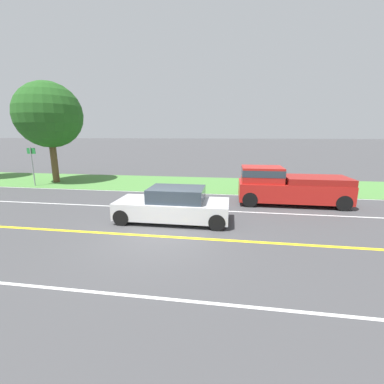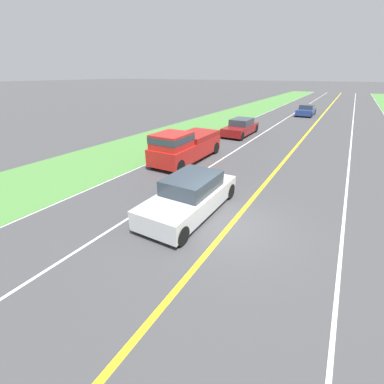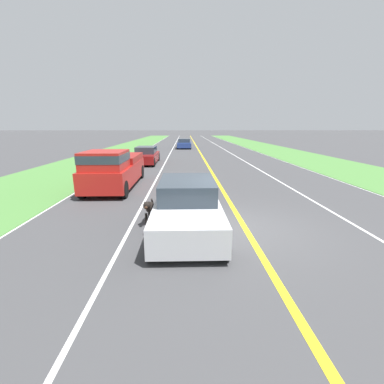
{
  "view_description": "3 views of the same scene",
  "coord_description": "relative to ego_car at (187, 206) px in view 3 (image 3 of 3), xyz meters",
  "views": [
    {
      "loc": [
        -8.46,
        -2.54,
        3.64
      ],
      "look_at": [
        2.53,
        -0.87,
        1.12
      ],
      "focal_mm": 24.0,
      "sensor_mm": 36.0,
      "label": 1
    },
    {
      "loc": [
        -2.78,
        7.41,
        4.96
      ],
      "look_at": [
        1.7,
        -0.22,
        0.85
      ],
      "focal_mm": 24.0,
      "sensor_mm": 36.0,
      "label": 2
    },
    {
      "loc": [
        1.82,
        7.21,
        3.01
      ],
      "look_at": [
        1.62,
        -0.05,
        1.15
      ],
      "focal_mm": 24.0,
      "sensor_mm": 36.0,
      "label": 3
    }
  ],
  "objects": [
    {
      "name": "ego_car",
      "position": [
        0.0,
        0.0,
        0.0
      ],
      "size": [
        1.92,
        4.72,
        1.46
      ],
      "color": "silver",
      "rests_on": "ground"
    },
    {
      "name": "pickup_truck",
      "position": [
        3.57,
        -5.32,
        0.31
      ],
      "size": [
        2.02,
        5.5,
        1.96
      ],
      "color": "red",
      "rests_on": "ground"
    },
    {
      "name": "ground_plane",
      "position": [
        -1.76,
        0.2,
        -0.68
      ],
      "size": [
        400.0,
        400.0,
        0.0
      ],
      "primitive_type": "plane",
      "color": "#424244"
    },
    {
      "name": "lane_dash_oncoming",
      "position": [
        -5.26,
        0.2,
        -0.67
      ],
      "size": [
        0.1,
        160.0,
        0.01
      ],
      "primitive_type": "cube",
      "color": "white",
      "rests_on": "ground"
    },
    {
      "name": "car_trailing_mid",
      "position": [
        0.14,
        -29.42,
        -0.05
      ],
      "size": [
        1.94,
        4.44,
        1.33
      ],
      "color": "navy",
      "rests_on": "ground"
    },
    {
      "name": "centre_divider_line",
      "position": [
        -1.76,
        0.2,
        -0.67
      ],
      "size": [
        0.18,
        160.0,
        0.01
      ],
      "primitive_type": "cube",
      "color": "yellow",
      "rests_on": "ground"
    },
    {
      "name": "car_trailing_near",
      "position": [
        3.28,
        -14.15,
        -0.03
      ],
      "size": [
        1.85,
        4.61,
        1.38
      ],
      "color": "maroon",
      "rests_on": "ground"
    },
    {
      "name": "dog",
      "position": [
        1.2,
        -0.35,
        -0.16
      ],
      "size": [
        0.28,
        1.24,
        0.83
      ],
      "rotation": [
        0.0,
        0.0,
        -0.05
      ],
      "color": "black",
      "rests_on": "ground"
    },
    {
      "name": "lane_edge_line_right",
      "position": [
        5.24,
        0.2,
        -0.67
      ],
      "size": [
        0.14,
        160.0,
        0.01
      ],
      "primitive_type": "cube",
      "color": "white",
      "rests_on": "ground"
    },
    {
      "name": "lane_dash_same_dir",
      "position": [
        1.74,
        0.2,
        -0.67
      ],
      "size": [
        0.1,
        160.0,
        0.01
      ],
      "primitive_type": "cube",
      "color": "white",
      "rests_on": "ground"
    }
  ]
}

